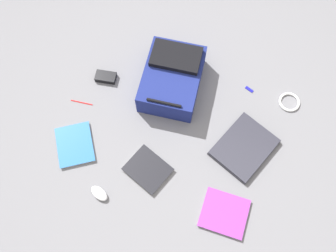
{
  "coord_description": "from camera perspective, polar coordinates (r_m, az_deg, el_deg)",
  "views": [
    {
      "loc": [
        0.67,
        0.38,
        2.03
      ],
      "look_at": [
        -0.04,
        -0.01,
        0.02
      ],
      "focal_mm": 39.55,
      "sensor_mm": 36.0,
      "label": 1
    }
  ],
  "objects": [
    {
      "name": "backpack",
      "position": [
        2.22,
        0.67,
        7.44
      ],
      "size": [
        0.51,
        0.44,
        0.19
      ],
      "color": "navy",
      "rests_on": "ground_plane"
    },
    {
      "name": "usb_stick",
      "position": [
        2.34,
        12.42,
        5.55
      ],
      "size": [
        0.03,
        0.06,
        0.01
      ],
      "primitive_type": "cube",
      "rotation": [
        0.0,
        0.0,
        -0.19
      ],
      "color": "#191999",
      "rests_on": "ground_plane"
    },
    {
      "name": "laptop",
      "position": [
        2.17,
        11.68,
        -3.2
      ],
      "size": [
        0.39,
        0.34,
        0.03
      ],
      "color": "#24242C",
      "rests_on": "ground_plane"
    },
    {
      "name": "pen_black",
      "position": [
        2.3,
        -13.16,
        3.57
      ],
      "size": [
        0.04,
        0.13,
        0.01
      ],
      "primitive_type": "cylinder",
      "rotation": [
        1.57,
        0.0,
        0.27
      ],
      "color": "red",
      "rests_on": "ground_plane"
    },
    {
      "name": "book_manual",
      "position": [
        2.2,
        -14.15,
        -2.83
      ],
      "size": [
        0.32,
        0.32,
        0.02
      ],
      "color": "silver",
      "rests_on": "ground_plane"
    },
    {
      "name": "computer_mouse",
      "position": [
        2.09,
        -10.55,
        -10.18
      ],
      "size": [
        0.08,
        0.12,
        0.03
      ],
      "primitive_type": "ellipsoid",
      "rotation": [
        0.0,
        0.0,
        -0.2
      ],
      "color": "silver",
      "rests_on": "ground_plane"
    },
    {
      "name": "book_comic",
      "position": [
        2.09,
        -3.12,
        -6.71
      ],
      "size": [
        0.23,
        0.26,
        0.02
      ],
      "color": "silver",
      "rests_on": "ground_plane"
    },
    {
      "name": "cable_coil",
      "position": [
        2.36,
        18.2,
        3.53
      ],
      "size": [
        0.13,
        0.13,
        0.02
      ],
      "primitive_type": "torus",
      "color": "silver",
      "rests_on": "ground_plane"
    },
    {
      "name": "ground_plane",
      "position": [
        2.17,
        -0.2,
        -1.11
      ],
      "size": [
        3.81,
        3.81,
        0.0
      ],
      "primitive_type": "plane",
      "color": "slate"
    },
    {
      "name": "power_brick",
      "position": [
        2.34,
        -9.57,
        7.46
      ],
      "size": [
        0.11,
        0.14,
        0.03
      ],
      "primitive_type": "cube",
      "rotation": [
        0.0,
        0.0,
        0.33
      ],
      "color": "black",
      "rests_on": "ground_plane"
    },
    {
      "name": "book_red",
      "position": [
        2.06,
        8.66,
        -13.13
      ],
      "size": [
        0.26,
        0.28,
        0.02
      ],
      "color": "silver",
      "rests_on": "ground_plane"
    }
  ]
}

